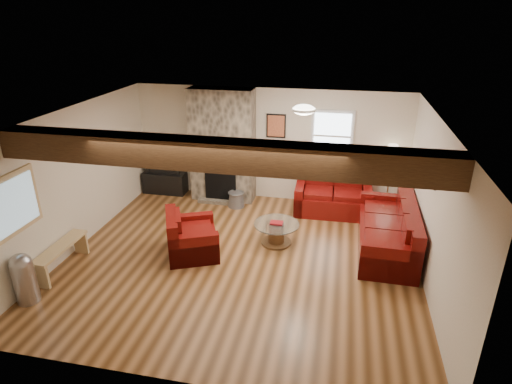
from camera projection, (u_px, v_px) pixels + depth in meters
room at (240, 193)px, 6.97m from camera, size 8.00×8.00×8.00m
oak_beam at (215, 155)px, 5.42m from camera, size 6.00×0.36×0.38m
chimney_breast at (223, 147)px, 9.41m from camera, size 1.40×0.67×2.50m
back_window at (332, 136)px, 9.04m from camera, size 0.90×0.08×1.10m
hatch_window at (13, 204)px, 6.09m from camera, size 0.08×1.00×0.90m
ceiling_dome at (304, 111)px, 7.14m from camera, size 0.40×0.40×0.18m
artwork_back at (276, 126)px, 9.20m from camera, size 0.42×0.06×0.52m
artwork_right at (433, 171)px, 6.49m from camera, size 0.06×0.55×0.42m
sofa_three at (387, 227)px, 7.62m from camera, size 0.99×2.27×0.87m
loveseat at (333, 194)px, 9.03m from camera, size 1.60×0.94×0.84m
armchair_red at (192, 233)px, 7.49m from camera, size 1.16×1.22×0.78m
coffee_table at (276, 233)px, 7.88m from camera, size 0.84×0.84×0.44m
tv_cabinet at (165, 182)px, 10.09m from camera, size 1.00×0.40×0.50m
television at (163, 163)px, 9.90m from camera, size 0.83×0.11×0.48m
floor_lamp at (392, 155)px, 8.73m from camera, size 0.38×0.38×1.49m
pine_bench at (62, 258)px, 7.08m from camera, size 0.27×1.17×0.44m
pedal_bin at (24, 278)px, 6.23m from camera, size 0.35×0.35×0.80m
coal_bucket at (236, 199)px, 9.39m from camera, size 0.37×0.37×0.34m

